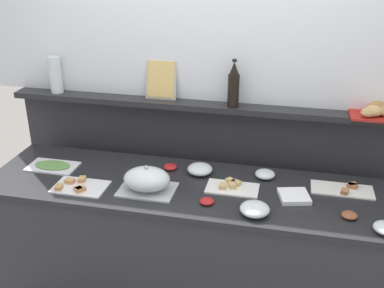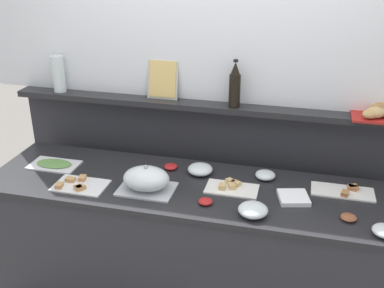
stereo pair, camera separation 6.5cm
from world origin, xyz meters
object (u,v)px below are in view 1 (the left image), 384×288
object	(u,v)px
sandwich_platter_side	(79,186)
condiment_bowl_teal	(170,167)
sandwich_platter_rear	(232,187)
serving_cloche	(147,180)
bread_basket	(382,110)
glass_bowl_extra	(265,174)
napkin_stack	(294,196)
framed_picture	(161,79)
condiment_bowl_cream	(207,201)
cold_cuts_platter	(53,166)
glass_bowl_large	(255,209)
glass_bowl_small	(200,170)
water_carafe	(55,75)
sandwich_platter_front	(344,189)
condiment_bowl_dark	(349,215)
wine_bottle_dark	(234,86)

from	to	relation	value
sandwich_platter_side	condiment_bowl_teal	size ratio (longest dim) A/B	3.61
sandwich_platter_rear	serving_cloche	bearing A→B (deg)	-164.47
serving_cloche	bread_basket	world-z (taller)	bread_basket
glass_bowl_extra	napkin_stack	distance (m)	0.29
sandwich_platter_side	framed_picture	distance (m)	0.91
condiment_bowl_cream	napkin_stack	bearing A→B (deg)	19.09
cold_cuts_platter	bread_basket	bearing A→B (deg)	11.59
condiment_bowl_teal	sandwich_platter_rear	bearing A→B (deg)	-21.08
sandwich_platter_side	glass_bowl_large	xyz separation A→B (m)	(1.08, -0.06, 0.02)
framed_picture	glass_bowl_small	bearing A→B (deg)	-43.64
sandwich_platter_rear	napkin_stack	xyz separation A→B (m)	(0.37, -0.03, 0.00)
sandwich_platter_side	condiment_bowl_cream	distance (m)	0.80
condiment_bowl_cream	sandwich_platter_side	bearing A→B (deg)	179.65
water_carafe	bread_basket	bearing A→B (deg)	0.27
glass_bowl_large	glass_bowl_small	size ratio (longest dim) A/B	1.03
water_carafe	glass_bowl_extra	bearing A→B (deg)	-9.33
napkin_stack	bread_basket	world-z (taller)	bread_basket
glass_bowl_extra	bread_basket	distance (m)	0.83
sandwich_platter_front	condiment_bowl_dark	world-z (taller)	sandwich_platter_front
sandwich_platter_side	framed_picture	xyz separation A→B (m)	(0.35, 0.67, 0.51)
cold_cuts_platter	bread_basket	world-z (taller)	bread_basket
sandwich_platter_side	sandwich_platter_rear	xyz separation A→B (m)	(0.92, 0.20, -0.00)
sandwich_platter_side	cold_cuts_platter	world-z (taller)	sandwich_platter_side
sandwich_platter_rear	glass_bowl_extra	size ratio (longest dim) A/B	2.50
sandwich_platter_rear	serving_cloche	world-z (taller)	serving_cloche
sandwich_platter_side	napkin_stack	xyz separation A→B (m)	(1.29, 0.16, 0.00)
cold_cuts_platter	glass_bowl_small	size ratio (longest dim) A/B	2.02
condiment_bowl_cream	bread_basket	bearing A→B (deg)	33.55
napkin_stack	wine_bottle_dark	size ratio (longest dim) A/B	0.54
sandwich_platter_rear	condiment_bowl_cream	size ratio (longest dim) A/B	3.83
sandwich_platter_front	cold_cuts_platter	bearing A→B (deg)	-176.84
glass_bowl_extra	bread_basket	size ratio (longest dim) A/B	0.31
glass_bowl_extra	condiment_bowl_dark	world-z (taller)	glass_bowl_extra
sandwich_platter_side	condiment_bowl_cream	bearing A→B (deg)	-0.35
condiment_bowl_cream	condiment_bowl_dark	size ratio (longest dim) A/B	0.96
condiment_bowl_dark	glass_bowl_small	bearing A→B (deg)	160.27
sandwich_platter_side	cold_cuts_platter	distance (m)	0.37
glass_bowl_large	water_carafe	bearing A→B (deg)	155.32
condiment_bowl_cream	condiment_bowl_dark	bearing A→B (deg)	2.02
sandwich_platter_rear	wine_bottle_dark	world-z (taller)	wine_bottle_dark
sandwich_platter_front	water_carafe	size ratio (longest dim) A/B	1.43
sandwich_platter_side	wine_bottle_dark	size ratio (longest dim) A/B	1.03
glass_bowl_extra	napkin_stack	world-z (taller)	glass_bowl_extra
sandwich_platter_front	napkin_stack	world-z (taller)	sandwich_platter_front
condiment_bowl_cream	water_carafe	distance (m)	1.47
condiment_bowl_cream	framed_picture	xyz separation A→B (m)	(-0.46, 0.68, 0.51)
framed_picture	water_carafe	bearing A→B (deg)	-177.14
condiment_bowl_cream	bread_basket	world-z (taller)	bread_basket
sandwich_platter_rear	bread_basket	xyz separation A→B (m)	(0.87, 0.45, 0.41)
serving_cloche	wine_bottle_dark	world-z (taller)	wine_bottle_dark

